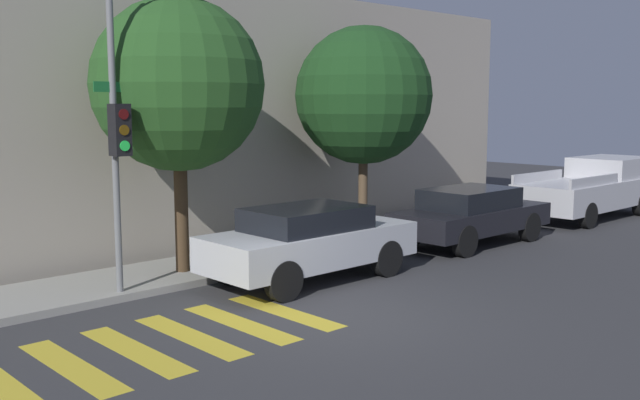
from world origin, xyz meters
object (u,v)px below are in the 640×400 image
sedan_near_corner (309,241)px  sedan_middle (471,214)px  tree_midblock (364,96)px  traffic_light_pole (135,93)px  pickup_truck (592,187)px  tree_near_corner (178,85)px

sedan_near_corner → sedan_middle: 5.48m
tree_midblock → traffic_light_pole: bearing=-174.1°
pickup_truck → traffic_light_pole: bearing=175.1°
sedan_near_corner → tree_midblock: tree_midblock is taller
sedan_middle → tree_midblock: size_ratio=0.84×
pickup_truck → tree_midblock: size_ratio=1.04×
tree_near_corner → traffic_light_pole: bearing=-152.3°
traffic_light_pole → tree_near_corner: 1.50m
sedan_near_corner → pickup_truck: pickup_truck is taller
pickup_truck → tree_near_corner: tree_near_corner is taller
tree_near_corner → tree_midblock: 5.31m
traffic_light_pole → tree_midblock: bearing=5.9°
traffic_light_pole → sedan_near_corner: traffic_light_pole is taller
traffic_light_pole → sedan_middle: bearing=-8.5°
sedan_near_corner → tree_midblock: (3.61, 1.96, 2.90)m
sedan_middle → sedan_near_corner: bearing=180.0°
pickup_truck → tree_midblock: (-8.34, 1.96, 2.77)m
sedan_near_corner → tree_near_corner: (-1.69, 1.96, 3.05)m
traffic_light_pole → tree_midblock: (6.62, 0.69, 0.02)m
sedan_near_corner → tree_midblock: size_ratio=0.82×
sedan_middle → tree_near_corner: size_ratio=0.81×
traffic_light_pole → pickup_truck: (14.96, -1.27, -2.75)m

